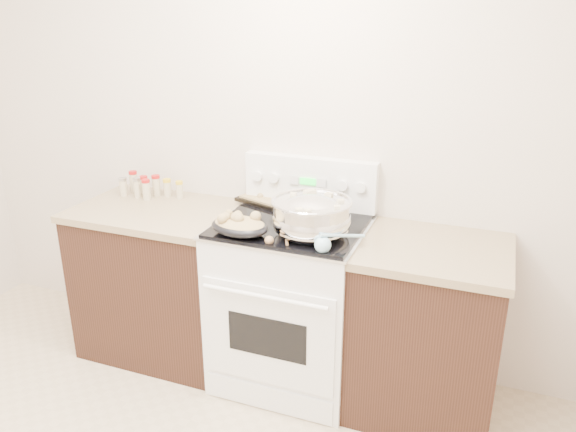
% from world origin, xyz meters
% --- Properties ---
extents(counter_left, '(0.93, 0.67, 0.92)m').
position_xyz_m(counter_left, '(-0.48, 1.43, 0.46)').
color(counter_left, black).
rests_on(counter_left, ground).
extents(counter_right, '(0.73, 0.67, 0.92)m').
position_xyz_m(counter_right, '(1.08, 1.43, 0.46)').
color(counter_right, black).
rests_on(counter_right, ground).
extents(kitchen_range, '(0.78, 0.73, 1.22)m').
position_xyz_m(kitchen_range, '(0.35, 1.42, 0.49)').
color(kitchen_range, white).
rests_on(kitchen_range, ground).
extents(mixing_bowl, '(0.42, 0.42, 0.23)m').
position_xyz_m(mixing_bowl, '(0.50, 1.31, 1.03)').
color(mixing_bowl, silver).
rests_on(mixing_bowl, kitchen_range).
extents(roasting_pan, '(0.33, 0.25, 0.12)m').
position_xyz_m(roasting_pan, '(0.17, 1.19, 0.99)').
color(roasting_pan, black).
rests_on(roasting_pan, kitchen_range).
extents(baking_sheet, '(0.44, 0.37, 0.06)m').
position_xyz_m(baking_sheet, '(0.13, 1.70, 0.96)').
color(baking_sheet, black).
rests_on(baking_sheet, kitchen_range).
extents(wooden_spoon, '(0.12, 0.23, 0.04)m').
position_xyz_m(wooden_spoon, '(0.36, 1.17, 0.95)').
color(wooden_spoon, '#A57A4B').
rests_on(wooden_spoon, kitchen_range).
extents(blue_ladle, '(0.20, 0.22, 0.10)m').
position_xyz_m(blue_ladle, '(0.62, 1.15, 0.98)').
color(blue_ladle, '#9CD1E9').
rests_on(blue_ladle, kitchen_range).
extents(spice_jars, '(0.39, 0.15, 0.13)m').
position_xyz_m(spice_jars, '(-0.65, 1.60, 0.98)').
color(spice_jars, '#BFB28C').
rests_on(spice_jars, counter_left).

